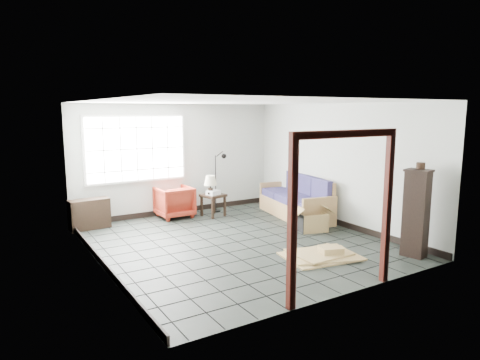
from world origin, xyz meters
TOP-DOWN VIEW (x-y plane):
  - ground at (0.00, 0.00)m, footprint 5.50×5.50m
  - room_shell at (0.00, 0.03)m, footprint 5.02×5.52m
  - window_panel at (-1.00, 2.70)m, footprint 2.32×0.08m
  - doorway_trim at (0.00, -2.70)m, footprint 1.80×0.08m
  - futon_sofa at (2.22, 0.95)m, footprint 1.19×2.29m
  - armchair at (-0.25, 2.40)m, footprint 0.78×0.73m
  - side_table at (0.56, 2.00)m, footprint 0.58×0.58m
  - table_lamp at (0.49, 1.99)m, footprint 0.33×0.33m
  - projector at (0.54, 1.96)m, footprint 0.33×0.29m
  - floor_lamp at (0.95, 2.39)m, footprint 0.45×0.29m
  - console_shelf at (-2.15, 2.40)m, footprint 0.83×0.39m
  - tall_shelf at (2.15, -2.24)m, footprint 0.40×0.46m
  - pot at (2.22, -2.21)m, footprint 0.15×0.15m
  - open_box at (1.71, -0.13)m, footprint 0.99×0.66m
  - cardboard_pile at (0.79, -1.47)m, footprint 1.36×1.13m

SIDE VIEW (x-z plane):
  - ground at x=0.00m, z-range 0.00..0.00m
  - cardboard_pile at x=0.79m, z-range -0.04..0.14m
  - open_box at x=1.71m, z-range -0.07..0.44m
  - console_shelf at x=-2.15m, z-range 0.00..0.63m
  - futon_sofa at x=2.22m, z-range -0.13..0.83m
  - armchair at x=-0.25m, z-range 0.00..0.79m
  - side_table at x=0.56m, z-range 0.17..0.69m
  - projector at x=0.54m, z-range 0.52..0.62m
  - tall_shelf at x=2.15m, z-range 0.01..1.50m
  - floor_lamp at x=0.95m, z-range 0.05..1.52m
  - table_lamp at x=0.49m, z-range 0.61..1.05m
  - doorway_trim at x=0.00m, z-range 0.28..2.48m
  - pot at x=2.22m, z-range 1.48..1.59m
  - window_panel at x=-1.00m, z-range 0.84..2.36m
  - room_shell at x=0.00m, z-range 0.37..2.98m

